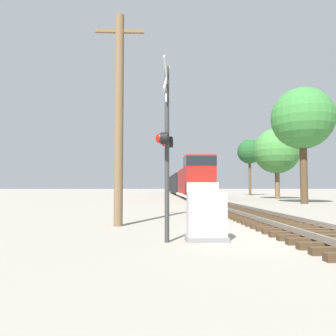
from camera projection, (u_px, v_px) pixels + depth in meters
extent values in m
plane|color=gray|center=(310.00, 235.00, 9.47)|extent=(400.00, 400.00, 0.00)
cube|color=#42301E|center=(326.00, 237.00, 8.58)|extent=(2.60, 0.22, 0.16)
cube|color=#42301E|center=(315.00, 234.00, 9.17)|extent=(2.60, 0.22, 0.16)
cube|color=#42301E|center=(305.00, 231.00, 9.77)|extent=(2.60, 0.22, 0.16)
cube|color=#42301E|center=(297.00, 229.00, 10.37)|extent=(2.60, 0.22, 0.16)
cube|color=#42301E|center=(289.00, 226.00, 10.97)|extent=(2.60, 0.22, 0.16)
cube|color=#42301E|center=(282.00, 224.00, 11.57)|extent=(2.60, 0.22, 0.16)
cube|color=#42301E|center=(276.00, 222.00, 12.17)|extent=(2.60, 0.22, 0.16)
cube|color=#42301E|center=(270.00, 221.00, 12.77)|extent=(2.60, 0.22, 0.16)
cube|color=#42301E|center=(265.00, 219.00, 13.36)|extent=(2.60, 0.22, 0.16)
cube|color=#42301E|center=(261.00, 218.00, 13.96)|extent=(2.60, 0.22, 0.16)
cube|color=#42301E|center=(256.00, 216.00, 14.56)|extent=(2.60, 0.22, 0.16)
cube|color=#42301E|center=(252.00, 215.00, 15.16)|extent=(2.60, 0.22, 0.16)
cube|color=#42301E|center=(249.00, 214.00, 15.76)|extent=(2.60, 0.22, 0.16)
cube|color=#42301E|center=(245.00, 213.00, 16.36)|extent=(2.60, 0.22, 0.16)
cube|color=#42301E|center=(242.00, 212.00, 16.96)|extent=(2.60, 0.22, 0.16)
cube|color=#42301E|center=(239.00, 211.00, 17.55)|extent=(2.60, 0.22, 0.16)
cube|color=#42301E|center=(236.00, 211.00, 18.15)|extent=(2.60, 0.22, 0.16)
cube|color=#42301E|center=(234.00, 210.00, 18.75)|extent=(2.60, 0.22, 0.16)
cube|color=#42301E|center=(231.00, 209.00, 19.35)|extent=(2.60, 0.22, 0.16)
cube|color=#42301E|center=(229.00, 208.00, 19.95)|extent=(2.60, 0.22, 0.16)
cube|color=#42301E|center=(227.00, 208.00, 20.55)|extent=(2.60, 0.22, 0.16)
cube|color=#42301E|center=(225.00, 207.00, 21.15)|extent=(2.60, 0.22, 0.16)
cube|color=#42301E|center=(223.00, 207.00, 21.74)|extent=(2.60, 0.22, 0.16)
cube|color=#42301E|center=(221.00, 206.00, 22.34)|extent=(2.60, 0.22, 0.16)
cube|color=#42301E|center=(220.00, 206.00, 22.94)|extent=(2.60, 0.22, 0.16)
cube|color=#42301E|center=(218.00, 205.00, 23.54)|extent=(2.60, 0.22, 0.16)
cube|color=#42301E|center=(216.00, 205.00, 24.14)|extent=(2.60, 0.22, 0.16)
cube|color=#42301E|center=(215.00, 204.00, 24.74)|extent=(2.60, 0.22, 0.16)
cube|color=#42301E|center=(214.00, 204.00, 25.34)|extent=(2.60, 0.22, 0.16)
cube|color=#42301E|center=(212.00, 203.00, 25.93)|extent=(2.60, 0.22, 0.16)
cube|color=#42301E|center=(211.00, 203.00, 26.53)|extent=(2.60, 0.22, 0.16)
cube|color=#42301E|center=(210.00, 203.00, 27.13)|extent=(2.60, 0.22, 0.16)
cube|color=#42301E|center=(209.00, 202.00, 27.73)|extent=(2.60, 0.22, 0.16)
cube|color=#42301E|center=(207.00, 202.00, 28.33)|extent=(2.60, 0.22, 0.16)
cube|color=#42301E|center=(206.00, 202.00, 28.93)|extent=(2.60, 0.22, 0.16)
cube|color=slate|center=(286.00, 227.00, 9.46)|extent=(0.07, 160.00, 0.15)
cube|color=slate|center=(334.00, 227.00, 9.51)|extent=(0.07, 160.00, 0.15)
cube|color=maroon|center=(191.00, 182.00, 42.09)|extent=(2.54, 11.93, 3.32)
cube|color=maroon|center=(199.00, 177.00, 33.78)|extent=(2.98, 3.75, 4.26)
cube|color=black|center=(199.00, 162.00, 33.87)|extent=(3.01, 3.79, 0.94)
cube|color=white|center=(202.00, 190.00, 31.83)|extent=(2.98, 1.70, 1.49)
cube|color=white|center=(193.00, 195.00, 39.45)|extent=(3.04, 16.70, 0.24)
cube|color=black|center=(199.00, 195.00, 33.93)|extent=(1.58, 2.20, 1.00)
cube|color=black|center=(188.00, 193.00, 44.98)|extent=(1.58, 2.20, 1.00)
cube|color=black|center=(182.00, 184.00, 55.96)|extent=(2.83, 13.34, 3.26)
cube|color=black|center=(184.00, 193.00, 51.55)|extent=(1.58, 2.20, 0.90)
cube|color=black|center=(180.00, 192.00, 60.20)|extent=(1.58, 2.20, 0.90)
cube|color=black|center=(177.00, 184.00, 70.53)|extent=(2.83, 13.34, 3.26)
cube|color=black|center=(178.00, 191.00, 66.12)|extent=(1.58, 2.20, 0.90)
cube|color=black|center=(175.00, 191.00, 74.78)|extent=(1.58, 2.20, 0.90)
cylinder|color=#333333|center=(167.00, 153.00, 8.40)|extent=(0.12, 0.12, 4.53)
cube|color=white|center=(167.00, 78.00, 8.51)|extent=(0.22, 0.91, 0.93)
cube|color=white|center=(167.00, 78.00, 8.51)|extent=(0.22, 0.91, 0.93)
cube|color=black|center=(167.00, 140.00, 8.42)|extent=(0.23, 0.85, 0.06)
cylinder|color=black|center=(169.00, 142.00, 8.76)|extent=(0.24, 0.33, 0.30)
sphere|color=red|center=(165.00, 142.00, 8.78)|extent=(0.26, 0.26, 0.26)
cylinder|color=black|center=(165.00, 138.00, 8.07)|extent=(0.24, 0.33, 0.30)
sphere|color=red|center=(161.00, 138.00, 8.09)|extent=(0.26, 0.26, 0.26)
cube|color=white|center=(167.00, 99.00, 8.48)|extent=(0.09, 0.32, 0.20)
cube|color=slate|center=(207.00, 239.00, 8.49)|extent=(1.09, 0.64, 0.12)
cube|color=#ADADB2|center=(206.00, 214.00, 8.53)|extent=(0.99, 0.58, 1.13)
cylinder|color=brown|center=(119.00, 119.00, 11.89)|extent=(0.32, 0.32, 7.74)
cube|color=brown|center=(120.00, 31.00, 12.08)|extent=(1.80, 0.12, 0.12)
cylinder|color=#473521|center=(304.00, 170.00, 27.05)|extent=(0.60, 0.60, 5.57)
sphere|color=#337533|center=(302.00, 118.00, 27.29)|extent=(5.14, 5.14, 5.14)
cylinder|color=brown|center=(277.00, 182.00, 38.02)|extent=(0.55, 0.55, 4.00)
sphere|color=#3D7F38|center=(277.00, 151.00, 38.22)|extent=(5.32, 5.32, 5.32)
cylinder|color=brown|center=(250.00, 177.00, 53.66)|extent=(0.43, 0.43, 5.98)
sphere|color=#1E5123|center=(250.00, 152.00, 53.90)|extent=(4.01, 4.01, 4.01)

